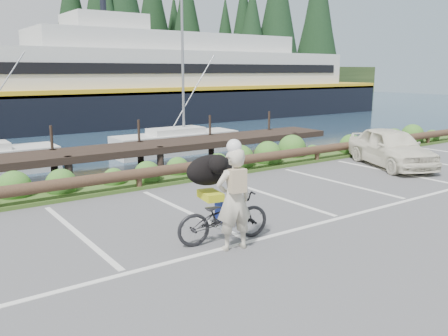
% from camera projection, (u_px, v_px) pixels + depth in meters
% --- Properties ---
extents(ground, '(72.00, 72.00, 0.00)m').
position_uv_depth(ground, '(238.00, 236.00, 9.52)').
color(ground, '#4E4E50').
extents(vegetation_strip, '(34.00, 1.60, 0.10)m').
position_uv_depth(vegetation_strip, '(129.00, 183.00, 13.75)').
color(vegetation_strip, '#3D5B21').
rests_on(vegetation_strip, ground).
extents(log_rail, '(32.00, 0.30, 0.60)m').
position_uv_depth(log_rail, '(139.00, 190.00, 13.20)').
color(log_rail, '#443021').
rests_on(log_rail, ground).
extents(bicycle, '(1.98, 0.97, 1.00)m').
position_uv_depth(bicycle, '(223.00, 217.00, 9.12)').
color(bicycle, black).
rests_on(bicycle, ground).
extents(cyclist, '(0.76, 0.57, 1.91)m').
position_uv_depth(cyclist, '(234.00, 199.00, 8.64)').
color(cyclist, beige).
rests_on(cyclist, ground).
extents(dog, '(0.69, 1.14, 0.62)m').
position_uv_depth(dog, '(210.00, 170.00, 9.50)').
color(dog, black).
rests_on(dog, bicycle).
extents(parked_car, '(3.00, 4.22, 1.34)m').
position_uv_depth(parked_car, '(391.00, 147.00, 16.26)').
color(parked_car, white).
rests_on(parked_car, ground).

